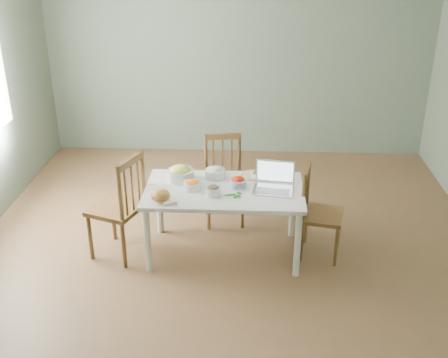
{
  "coord_description": "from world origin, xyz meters",
  "views": [
    {
      "loc": [
        0.18,
        -4.64,
        2.91
      ],
      "look_at": [
        -0.05,
        -0.11,
        0.78
      ],
      "focal_mm": 44.31,
      "sensor_mm": 36.0,
      "label": 1
    }
  ],
  "objects_px": {
    "chair_right": "(322,213)",
    "bread_boule": "(161,195)",
    "dining_table": "(224,221)",
    "chair_far": "(224,182)",
    "bowl_squash": "(181,173)",
    "chair_left": "(116,206)",
    "laptop": "(274,179)"
  },
  "relations": [
    {
      "from": "chair_right",
      "to": "laptop",
      "type": "xyz_separation_m",
      "value": [
        -0.47,
        -0.04,
        0.36
      ]
    },
    {
      "from": "chair_left",
      "to": "chair_far",
      "type": "bearing_deg",
      "value": 145.32
    },
    {
      "from": "dining_table",
      "to": "bowl_squash",
      "type": "height_order",
      "value": "bowl_squash"
    },
    {
      "from": "chair_far",
      "to": "chair_right",
      "type": "relative_size",
      "value": 1.04
    },
    {
      "from": "dining_table",
      "to": "chair_far",
      "type": "xyz_separation_m",
      "value": [
        -0.03,
        0.62,
        0.12
      ]
    },
    {
      "from": "dining_table",
      "to": "chair_far",
      "type": "relative_size",
      "value": 1.58
    },
    {
      "from": "chair_far",
      "to": "bowl_squash",
      "type": "distance_m",
      "value": 0.67
    },
    {
      "from": "chair_far",
      "to": "chair_right",
      "type": "distance_m",
      "value": 1.12
    },
    {
      "from": "dining_table",
      "to": "chair_right",
      "type": "xyz_separation_m",
      "value": [
        0.92,
        0.02,
        0.1
      ]
    },
    {
      "from": "chair_far",
      "to": "chair_left",
      "type": "height_order",
      "value": "chair_left"
    },
    {
      "from": "chair_far",
      "to": "laptop",
      "type": "relative_size",
      "value": 2.56
    },
    {
      "from": "chair_far",
      "to": "chair_right",
      "type": "height_order",
      "value": "chair_far"
    },
    {
      "from": "chair_far",
      "to": "chair_right",
      "type": "bearing_deg",
      "value": -40.53
    },
    {
      "from": "chair_far",
      "to": "dining_table",
      "type": "bearing_deg",
      "value": -95.4
    },
    {
      "from": "bowl_squash",
      "to": "laptop",
      "type": "distance_m",
      "value": 0.89
    },
    {
      "from": "dining_table",
      "to": "chair_left",
      "type": "distance_m",
      "value": 1.02
    },
    {
      "from": "chair_right",
      "to": "bread_boule",
      "type": "xyz_separation_m",
      "value": [
        -1.46,
        -0.29,
        0.29
      ]
    },
    {
      "from": "laptop",
      "to": "bread_boule",
      "type": "bearing_deg",
      "value": -158.24
    },
    {
      "from": "dining_table",
      "to": "chair_right",
      "type": "distance_m",
      "value": 0.92
    },
    {
      "from": "chair_left",
      "to": "bread_boule",
      "type": "bearing_deg",
      "value": 85.81
    },
    {
      "from": "chair_far",
      "to": "laptop",
      "type": "distance_m",
      "value": 0.87
    },
    {
      "from": "bread_boule",
      "to": "laptop",
      "type": "xyz_separation_m",
      "value": [
        0.99,
        0.25,
        0.07
      ]
    },
    {
      "from": "dining_table",
      "to": "chair_far",
      "type": "height_order",
      "value": "chair_far"
    },
    {
      "from": "laptop",
      "to": "bowl_squash",
      "type": "bearing_deg",
      "value": 175.58
    },
    {
      "from": "bowl_squash",
      "to": "chair_far",
      "type": "bearing_deg",
      "value": 49.54
    },
    {
      "from": "chair_far",
      "to": "bread_boule",
      "type": "height_order",
      "value": "chair_far"
    },
    {
      "from": "chair_left",
      "to": "bread_boule",
      "type": "relative_size",
      "value": 6.05
    },
    {
      "from": "dining_table",
      "to": "chair_left",
      "type": "bearing_deg",
      "value": -176.71
    },
    {
      "from": "bread_boule",
      "to": "laptop",
      "type": "bearing_deg",
      "value": 13.97
    },
    {
      "from": "chair_far",
      "to": "bread_boule",
      "type": "xyz_separation_m",
      "value": [
        -0.51,
        -0.89,
        0.28
      ]
    },
    {
      "from": "laptop",
      "to": "chair_left",
      "type": "bearing_deg",
      "value": -170.81
    },
    {
      "from": "dining_table",
      "to": "bread_boule",
      "type": "bearing_deg",
      "value": -153.64
    }
  ]
}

